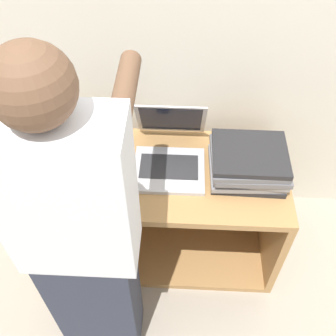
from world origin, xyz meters
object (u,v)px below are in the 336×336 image
laptop_open (170,153)px  laptop_stack_right (249,163)px  laptop_stack_left (90,158)px  person (83,245)px

laptop_open → laptop_stack_right: bearing=-10.4°
laptop_stack_left → person: person is taller
laptop_stack_right → laptop_stack_left: bearing=-179.9°
laptop_open → laptop_stack_left: bearing=-169.5°
laptop_stack_left → laptop_stack_right: same height
laptop_open → laptop_stack_left: 0.37m
laptop_open → laptop_stack_right: 0.37m
laptop_stack_right → person: person is taller
laptop_stack_right → person: (-0.64, -0.51, 0.09)m
laptop_stack_left → laptop_open: bearing=10.5°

